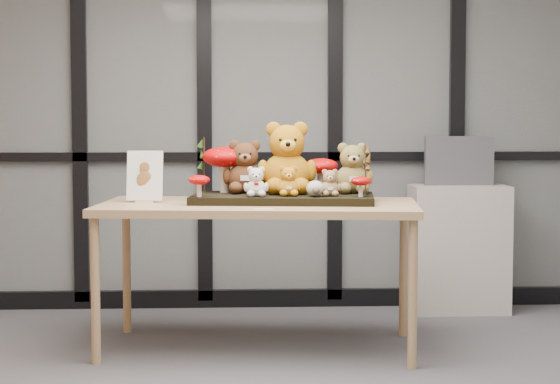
{
  "coord_description": "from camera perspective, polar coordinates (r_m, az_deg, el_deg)",
  "views": [
    {
      "loc": [
        -0.28,
        -4.51,
        1.35
      ],
      "look_at": [
        0.0,
        1.16,
        0.91
      ],
      "focal_mm": 65.0,
      "sensor_mm": 36.0,
      "label": 1
    }
  ],
  "objects": [
    {
      "name": "monitor",
      "position": [
        6.96,
        10.04,
        1.74
      ],
      "size": [
        0.47,
        0.05,
        0.33
      ],
      "color": "#4D4F55",
      "rests_on": "cabinet"
    },
    {
      "name": "bear_pooh_yellow",
      "position": [
        5.87,
        0.39,
        2.15
      ],
      "size": [
        0.38,
        0.35,
        0.46
      ],
      "primitive_type": null,
      "rotation": [
        0.0,
        0.0,
        -0.11
      ],
      "color": "#B87310",
      "rests_on": "diorama_tray"
    },
    {
      "name": "bear_tan_back",
      "position": [
        5.89,
        4.09,
        1.5
      ],
      "size": [
        0.27,
        0.25,
        0.32
      ],
      "primitive_type": null,
      "rotation": [
        0.0,
        0.0,
        -0.11
      ],
      "color": "olive",
      "rests_on": "diorama_tray"
    },
    {
      "name": "sign_holder",
      "position": [
        5.83,
        -7.62,
        0.76
      ],
      "size": [
        0.21,
        0.08,
        0.29
      ],
      "rotation": [
        0.0,
        0.0,
        -0.13
      ],
      "color": "silver",
      "rests_on": "display_table"
    },
    {
      "name": "bear_white_bow",
      "position": [
        5.64,
        -1.36,
        0.67
      ],
      "size": [
        0.15,
        0.14,
        0.18
      ],
      "primitive_type": null,
      "rotation": [
        0.0,
        0.0,
        -0.11
      ],
      "color": "white",
      "rests_on": "diorama_tray"
    },
    {
      "name": "mushroom_front_right",
      "position": [
        5.64,
        4.57,
        0.36
      ],
      "size": [
        0.11,
        0.11,
        0.13
      ],
      "primitive_type": null,
      "color": "#A80505",
      "rests_on": "diorama_tray"
    },
    {
      "name": "diorama_tray",
      "position": [
        5.79,
        0.16,
        -0.36
      ],
      "size": [
        1.08,
        0.63,
        0.04
      ],
      "primitive_type": "cube",
      "rotation": [
        0.0,
        0.0,
        -0.11
      ],
      "color": "black",
      "rests_on": "display_table"
    },
    {
      "name": "sprig_green_centre",
      "position": [
        5.99,
        -0.45,
        0.95
      ],
      "size": [
        0.05,
        0.05,
        0.2
      ],
      "primitive_type": null,
      "color": "black",
      "rests_on": "diorama_tray"
    },
    {
      "name": "sprig_dry_mid_right",
      "position": [
        5.75,
        4.83,
        1.0
      ],
      "size": [
        0.05,
        0.05,
        0.24
      ],
      "primitive_type": null,
      "color": "brown",
      "rests_on": "diorama_tray"
    },
    {
      "name": "glass_partition",
      "position": [
        6.99,
        -0.57,
        5.02
      ],
      "size": [
        4.9,
        0.06,
        2.78
      ],
      "color": "#2D383F",
      "rests_on": "floor"
    },
    {
      "name": "room_shell",
      "position": [
        4.53,
        0.69,
        8.63
      ],
      "size": [
        5.0,
        5.0,
        5.0
      ],
      "color": "#B5B2AB",
      "rests_on": "floor"
    },
    {
      "name": "plush_cream_hedgehog",
      "position": [
        5.64,
        1.99,
        0.24
      ],
      "size": [
        0.08,
        0.08,
        0.1
      ],
      "primitive_type": null,
      "rotation": [
        0.0,
        0.0,
        -0.11
      ],
      "color": "beige",
      "rests_on": "diorama_tray"
    },
    {
      "name": "mushroom_back_right",
      "position": [
        5.94,
        2.33,
        1.05
      ],
      "size": [
        0.2,
        0.2,
        0.22
      ],
      "primitive_type": null,
      "color": "#A80505",
      "rests_on": "diorama_tray"
    },
    {
      "name": "bear_beige_small",
      "position": [
        5.67,
        2.81,
        0.61
      ],
      "size": [
        0.14,
        0.13,
        0.17
      ],
      "primitive_type": null,
      "rotation": [
        0.0,
        0.0,
        -0.11
      ],
      "color": "#A17A52",
      "rests_on": "diorama_tray"
    },
    {
      "name": "label_card",
      "position": [
        5.37,
        -0.93,
        -0.97
      ],
      "size": [
        0.1,
        0.03,
        0.0
      ],
      "primitive_type": "cube",
      "color": "white",
      "rests_on": "display_table"
    },
    {
      "name": "mushroom_front_left",
      "position": [
        5.64,
        -4.57,
        0.41
      ],
      "size": [
        0.12,
        0.12,
        0.14
      ],
      "primitive_type": null,
      "color": "#A80505",
      "rests_on": "diorama_tray"
    },
    {
      "name": "display_table",
      "position": [
        5.74,
        -1.22,
        -1.28
      ],
      "size": [
        1.88,
        1.09,
        0.84
      ],
      "rotation": [
        0.0,
        0.0,
        -0.11
      ],
      "color": "tan",
      "rests_on": "floor"
    },
    {
      "name": "bear_brown_medium",
      "position": [
        5.89,
        -1.99,
        1.58
      ],
      "size": [
        0.28,
        0.26,
        0.34
      ],
      "primitive_type": null,
      "rotation": [
        0.0,
        0.0,
        -0.11
      ],
      "color": "#4F2B16",
      "rests_on": "diorama_tray"
    },
    {
      "name": "sprig_dry_far_right",
      "position": [
        5.88,
        4.79,
        1.3
      ],
      "size": [
        0.05,
        0.05,
        0.28
      ],
      "primitive_type": null,
      "color": "brown",
      "rests_on": "diorama_tray"
    },
    {
      "name": "mushroom_back_left",
      "position": [
        5.95,
        -3.11,
        1.41
      ],
      "size": [
        0.27,
        0.27,
        0.3
      ],
      "primitive_type": null,
      "color": "#A80505",
      "rests_on": "diorama_tray"
    },
    {
      "name": "sprig_green_far_left",
      "position": [
        5.96,
        -4.29,
        1.53
      ],
      "size": [
        0.05,
        0.05,
        0.32
      ],
      "primitive_type": null,
      "color": "black",
      "rests_on": "diorama_tray"
    },
    {
      "name": "bear_small_yellow",
      "position": [
        5.67,
        0.48,
        0.71
      ],
      "size": [
        0.16,
        0.14,
        0.19
      ],
      "primitive_type": null,
      "rotation": [
        0.0,
        0.0,
        -0.11
      ],
      "color": "orange",
      "rests_on": "diorama_tray"
    },
    {
      "name": "sprig_green_mid_left",
      "position": [
        5.99,
        -2.32,
        1.34
      ],
      "size": [
        0.05,
        0.05,
        0.28
      ],
      "primitive_type": null,
      "color": "black",
      "rests_on": "diorama_tray"
    },
    {
      "name": "cabinet",
      "position": [
        6.99,
        10.01,
        -3.15
      ],
      "size": [
        0.65,
        0.38,
        0.86
      ],
      "primitive_type": "cube",
      "color": "#ABA199",
      "rests_on": "floor"
    }
  ]
}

